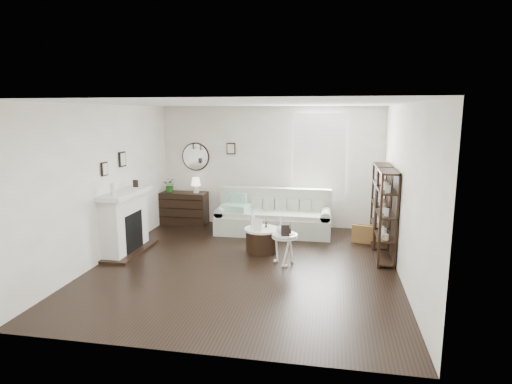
% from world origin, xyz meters
% --- Properties ---
extents(room, '(5.50, 5.50, 5.50)m').
position_xyz_m(room, '(0.73, 2.70, 1.60)').
color(room, black).
rests_on(room, ground).
extents(fireplace, '(0.50, 1.40, 1.84)m').
position_xyz_m(fireplace, '(-2.32, 0.30, 0.54)').
color(fireplace, white).
rests_on(fireplace, ground).
extents(shelf_unit_far, '(0.30, 0.80, 1.60)m').
position_xyz_m(shelf_unit_far, '(2.33, 1.55, 0.80)').
color(shelf_unit_far, black).
rests_on(shelf_unit_far, ground).
extents(shelf_unit_near, '(0.30, 0.80, 1.60)m').
position_xyz_m(shelf_unit_near, '(2.33, 0.65, 0.80)').
color(shelf_unit_near, black).
rests_on(shelf_unit_near, ground).
extents(sofa, '(2.43, 0.84, 0.94)m').
position_xyz_m(sofa, '(0.19, 2.07, 0.31)').
color(sofa, '#AEB7A3').
rests_on(sofa, ground).
extents(quilt, '(0.63, 0.55, 0.14)m').
position_xyz_m(quilt, '(-0.61, 1.95, 0.56)').
color(quilt, '#289562').
rests_on(quilt, sofa).
extents(suitcase, '(0.56, 0.30, 0.36)m').
position_xyz_m(suitcase, '(2.10, 1.71, 0.18)').
color(suitcase, brown).
rests_on(suitcase, ground).
extents(dresser, '(1.12, 0.48, 0.75)m').
position_xyz_m(dresser, '(-2.00, 2.47, 0.37)').
color(dresser, black).
rests_on(dresser, ground).
extents(table_lamp, '(0.29, 0.29, 0.36)m').
position_xyz_m(table_lamp, '(-1.67, 2.47, 0.92)').
color(table_lamp, white).
rests_on(table_lamp, dresser).
extents(potted_plant, '(0.31, 0.27, 0.33)m').
position_xyz_m(potted_plant, '(-2.28, 2.42, 0.91)').
color(potted_plant, '#1E5217').
rests_on(potted_plant, dresser).
extents(drum_table, '(0.65, 0.65, 0.45)m').
position_xyz_m(drum_table, '(0.15, 0.77, 0.23)').
color(drum_table, black).
rests_on(drum_table, ground).
extents(pedestal_table, '(0.44, 0.44, 0.53)m').
position_xyz_m(pedestal_table, '(0.64, 0.19, 0.49)').
color(pedestal_table, white).
rests_on(pedestal_table, ground).
extents(eiffel_drum, '(0.13, 0.13, 0.17)m').
position_xyz_m(eiffel_drum, '(0.22, 0.81, 0.54)').
color(eiffel_drum, black).
rests_on(eiffel_drum, drum_table).
extents(bottle_drum, '(0.08, 0.08, 0.33)m').
position_xyz_m(bottle_drum, '(-0.01, 0.70, 0.62)').
color(bottle_drum, silver).
rests_on(bottle_drum, drum_table).
extents(card_frame_drum, '(0.17, 0.11, 0.22)m').
position_xyz_m(card_frame_drum, '(0.10, 0.61, 0.56)').
color(card_frame_drum, silver).
rests_on(card_frame_drum, drum_table).
extents(eiffel_ped, '(0.12, 0.12, 0.17)m').
position_xyz_m(eiffel_ped, '(0.73, 0.22, 0.62)').
color(eiffel_ped, black).
rests_on(eiffel_ped, pedestal_table).
extents(flask_ped, '(0.15, 0.15, 0.27)m').
position_xyz_m(flask_ped, '(0.56, 0.21, 0.67)').
color(flask_ped, silver).
rests_on(flask_ped, pedestal_table).
extents(card_frame_ped, '(0.15, 0.08, 0.18)m').
position_xyz_m(card_frame_ped, '(0.66, 0.07, 0.62)').
color(card_frame_ped, black).
rests_on(card_frame_ped, pedestal_table).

